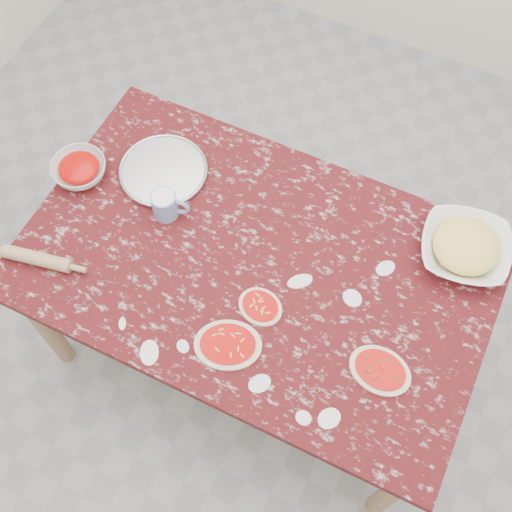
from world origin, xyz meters
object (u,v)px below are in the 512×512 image
Objects in this scene: flour_mug at (166,205)px; sauce_bowl at (80,170)px; pizza_tray at (163,171)px; rolling_pin at (37,259)px; worktable at (256,274)px; cheese_bowl at (465,249)px.

sauce_bowl is at bearing 178.96° from flour_mug.
sauce_bowl is 0.37m from flour_mug.
pizza_tray is 0.55m from rolling_pin.
sauce_bowl reaches higher than worktable.
sauce_bowl reaches higher than rolling_pin.
worktable is 0.72m from cheese_bowl.
rolling_pin is (-0.30, -0.36, -0.03)m from flour_mug.
pizza_tray is 1.06× the size of cheese_bowl.
pizza_tray is (-0.47, 0.19, 0.09)m from worktable.
cheese_bowl is 1.25× the size of rolling_pin.
sauce_bowl is 0.66× the size of cheese_bowl.
rolling_pin is at bearing -79.46° from sauce_bowl.
worktable is 11.86× the size of flour_mug.
flour_mug reaches higher than sauce_bowl.
sauce_bowl is at bearing -152.05° from pizza_tray.
rolling_pin is (-0.67, -0.32, 0.11)m from worktable.
cheese_bowl is (1.36, 0.29, 0.01)m from sauce_bowl.
worktable is 0.75m from rolling_pin.
pizza_tray is at bearing 157.91° from worktable.
pizza_tray is 1.32× the size of rolling_pin.
cheese_bowl reaches higher than worktable.
sauce_bowl is at bearing 100.54° from rolling_pin.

